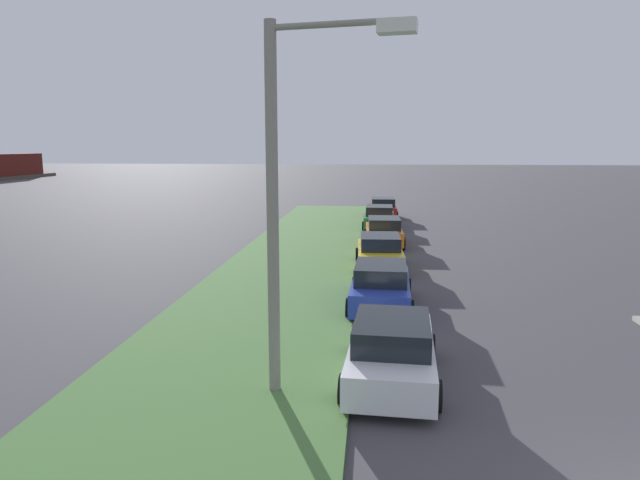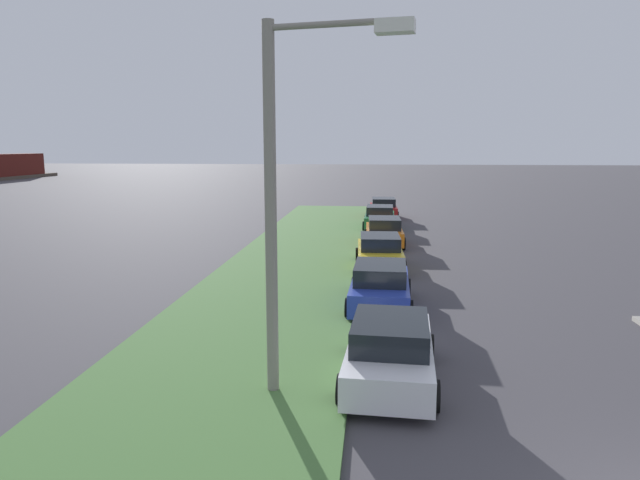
{
  "view_description": "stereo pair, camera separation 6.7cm",
  "coord_description": "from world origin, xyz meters",
  "px_view_note": "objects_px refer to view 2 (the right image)",
  "views": [
    {
      "loc": [
        -6.83,
        4.88,
        5.16
      ],
      "look_at": [
        17.39,
        7.21,
        1.02
      ],
      "focal_mm": 31.23,
      "sensor_mm": 36.0,
      "label": 1
    },
    {
      "loc": [
        -6.83,
        4.82,
        5.16
      ],
      "look_at": [
        17.39,
        7.21,
        1.02
      ],
      "focal_mm": 31.23,
      "sensor_mm": 36.0,
      "label": 2
    }
  ],
  "objects_px": {
    "parked_car_orange": "(384,232)",
    "parked_car_green": "(380,218)",
    "parked_car_blue": "(380,286)",
    "parked_car_white": "(390,350)",
    "parked_car_red": "(383,208)",
    "streetlight": "(287,185)",
    "parked_car_yellow": "(380,252)"
  },
  "relations": [
    {
      "from": "parked_car_white",
      "to": "parked_car_blue",
      "type": "height_order",
      "value": "same"
    },
    {
      "from": "parked_car_yellow",
      "to": "streetlight",
      "type": "bearing_deg",
      "value": 169.1
    },
    {
      "from": "parked_car_white",
      "to": "parked_car_blue",
      "type": "distance_m",
      "value": 5.72
    },
    {
      "from": "parked_car_white",
      "to": "parked_car_orange",
      "type": "relative_size",
      "value": 1.01
    },
    {
      "from": "parked_car_white",
      "to": "parked_car_orange",
      "type": "distance_m",
      "value": 17.2
    },
    {
      "from": "streetlight",
      "to": "parked_car_orange",
      "type": "bearing_deg",
      "value": -6.98
    },
    {
      "from": "parked_car_yellow",
      "to": "parked_car_orange",
      "type": "relative_size",
      "value": 1.0
    },
    {
      "from": "parked_car_blue",
      "to": "parked_car_green",
      "type": "xyz_separation_m",
      "value": [
        17.27,
        -0.11,
        0.0
      ]
    },
    {
      "from": "parked_car_white",
      "to": "parked_car_orange",
      "type": "bearing_deg",
      "value": 2.86
    },
    {
      "from": "parked_car_white",
      "to": "streetlight",
      "type": "relative_size",
      "value": 0.59
    },
    {
      "from": "parked_car_orange",
      "to": "parked_car_green",
      "type": "distance_m",
      "value": 5.79
    },
    {
      "from": "parked_car_orange",
      "to": "parked_car_green",
      "type": "height_order",
      "value": "same"
    },
    {
      "from": "parked_car_red",
      "to": "parked_car_orange",
      "type": "bearing_deg",
      "value": 177.72
    },
    {
      "from": "parked_car_blue",
      "to": "parked_car_green",
      "type": "bearing_deg",
      "value": 1.5
    },
    {
      "from": "parked_car_yellow",
      "to": "streetlight",
      "type": "relative_size",
      "value": 0.58
    },
    {
      "from": "parked_car_green",
      "to": "parked_car_red",
      "type": "xyz_separation_m",
      "value": [
        5.31,
        -0.3,
        0.0
      ]
    },
    {
      "from": "parked_car_green",
      "to": "streetlight",
      "type": "distance_m",
      "value": 24.3
    },
    {
      "from": "parked_car_blue",
      "to": "parked_car_orange",
      "type": "distance_m",
      "value": 11.49
    },
    {
      "from": "parked_car_green",
      "to": "parked_car_blue",
      "type": "bearing_deg",
      "value": -179.18
    },
    {
      "from": "parked_car_white",
      "to": "parked_car_yellow",
      "type": "relative_size",
      "value": 1.01
    },
    {
      "from": "parked_car_blue",
      "to": "streetlight",
      "type": "relative_size",
      "value": 0.58
    },
    {
      "from": "parked_car_orange",
      "to": "parked_car_red",
      "type": "xyz_separation_m",
      "value": [
        11.09,
        -0.11,
        0.0
      ]
    },
    {
      "from": "parked_car_orange",
      "to": "parked_car_green",
      "type": "bearing_deg",
      "value": 0.2
    },
    {
      "from": "parked_car_yellow",
      "to": "parked_car_orange",
      "type": "height_order",
      "value": "same"
    },
    {
      "from": "parked_car_green",
      "to": "streetlight",
      "type": "xyz_separation_m",
      "value": [
        -23.93,
        2.04,
        3.67
      ]
    },
    {
      "from": "parked_car_green",
      "to": "streetlight",
      "type": "height_order",
      "value": "streetlight"
    },
    {
      "from": "parked_car_white",
      "to": "parked_car_red",
      "type": "bearing_deg",
      "value": 2.79
    },
    {
      "from": "parked_car_white",
      "to": "parked_car_green",
      "type": "relative_size",
      "value": 1.01
    },
    {
      "from": "parked_car_blue",
      "to": "parked_car_red",
      "type": "xyz_separation_m",
      "value": [
        22.58,
        -0.4,
        0.0
      ]
    },
    {
      "from": "parked_car_blue",
      "to": "streetlight",
      "type": "height_order",
      "value": "streetlight"
    },
    {
      "from": "parked_car_blue",
      "to": "parked_car_orange",
      "type": "bearing_deg",
      "value": 0.39
    },
    {
      "from": "parked_car_white",
      "to": "parked_car_green",
      "type": "xyz_separation_m",
      "value": [
        22.98,
        0.07,
        0.0
      ]
    }
  ]
}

